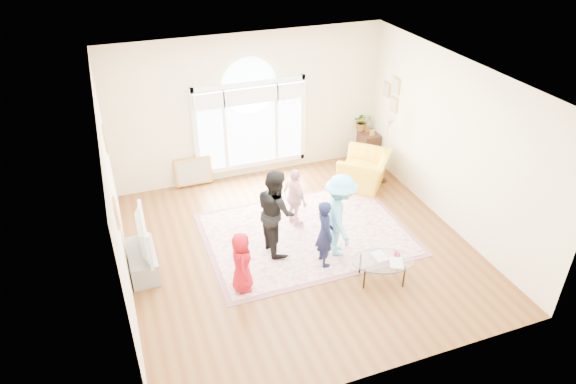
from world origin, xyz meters
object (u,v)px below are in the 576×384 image
object	(u,v)px
coffee_table	(383,261)
armchair	(364,170)
area_rug	(306,234)
tv_console	(143,261)
television	(139,235)

from	to	relation	value
coffee_table	armchair	distance (m)	3.18
area_rug	tv_console	bearing A→B (deg)	-179.54
armchair	tv_console	bearing A→B (deg)	-33.46
tv_console	coffee_table	distance (m)	4.05
area_rug	tv_console	size ratio (longest dim) A/B	3.60
area_rug	television	world-z (taller)	television
coffee_table	armchair	xyz separation A→B (m)	(1.19, 2.95, -0.03)
tv_console	armchair	bearing A→B (deg)	15.24
coffee_table	armchair	world-z (taller)	armchair
tv_console	television	bearing A→B (deg)	0.00
television	area_rug	bearing A→B (deg)	0.46
television	tv_console	bearing A→B (deg)	180.00
area_rug	coffee_table	xyz separation A→B (m)	(0.69, -1.64, 0.39)
tv_console	coffee_table	size ratio (longest dim) A/B	0.85
area_rug	coffee_table	bearing A→B (deg)	-67.19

